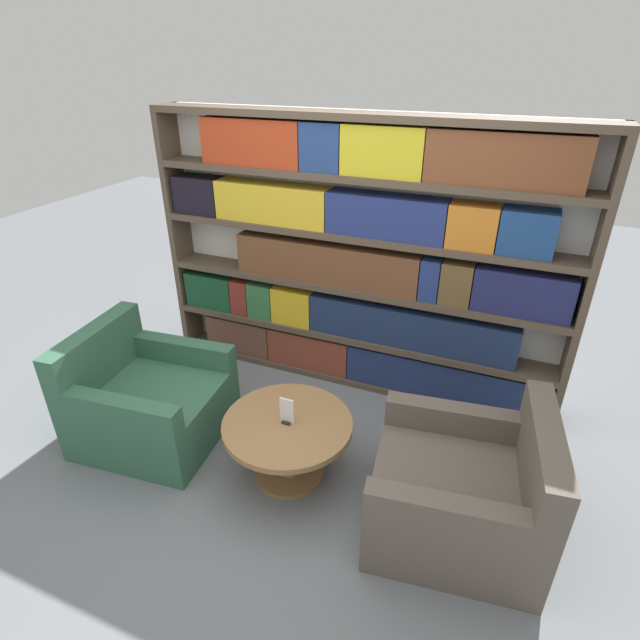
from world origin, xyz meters
name	(u,v)px	position (x,y,z in m)	size (l,w,h in m)	color
ground_plane	(279,490)	(0.00, 0.00, 0.00)	(14.00, 14.00, 0.00)	slate
bookshelf	(359,264)	(0.03, 1.38, 1.04)	(3.22, 0.30, 2.11)	silver
armchair_left	(148,402)	(-1.10, 0.14, 0.28)	(1.00, 0.95, 0.81)	#336047
armchair_right	(463,493)	(1.09, 0.15, 0.28)	(1.02, 0.98, 0.81)	brown
coffee_table	(287,437)	(0.00, 0.15, 0.31)	(0.81, 0.81, 0.44)	olive
table_sign	(286,412)	(0.00, 0.15, 0.51)	(0.09, 0.06, 0.18)	black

